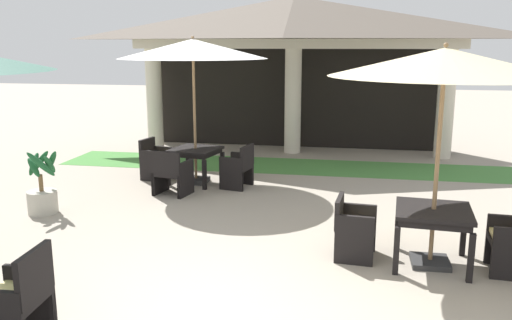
# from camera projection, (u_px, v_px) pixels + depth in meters

# --- Properties ---
(ground_plane) EXTENTS (60.00, 60.00, 0.00)m
(ground_plane) POSITION_uv_depth(u_px,v_px,m) (196.00, 318.00, 5.50)
(ground_plane) COLOR #9E9384
(background_pavilion) EXTENTS (8.71, 3.06, 3.94)m
(background_pavilion) POSITION_uv_depth(u_px,v_px,m) (294.00, 31.00, 13.34)
(background_pavilion) COLOR beige
(background_pavilion) RESTS_ON ground
(lawn_strip) EXTENTS (10.51, 1.66, 0.01)m
(lawn_strip) POSITION_uv_depth(u_px,v_px,m) (284.00, 166.00, 12.36)
(lawn_strip) COLOR #47843D
(lawn_strip) RESTS_ON ground
(patio_table_near_foreground) EXTENTS (1.00, 1.00, 0.75)m
(patio_table_near_foreground) POSITION_uv_depth(u_px,v_px,m) (433.00, 217.00, 6.70)
(patio_table_near_foreground) COLOR black
(patio_table_near_foreground) RESTS_ON ground
(patio_umbrella_near_foreground) EXTENTS (2.77, 2.77, 2.80)m
(patio_umbrella_near_foreground) POSITION_uv_depth(u_px,v_px,m) (445.00, 64.00, 6.29)
(patio_umbrella_near_foreground) COLOR #2D2D2D
(patio_umbrella_near_foreground) RESTS_ON ground
(patio_chair_near_foreground_west) EXTENTS (0.55, 0.63, 0.81)m
(patio_chair_near_foreground_west) POSITION_uv_depth(u_px,v_px,m) (353.00, 228.00, 7.01)
(patio_chair_near_foreground_west) COLOR black
(patio_chair_near_foreground_west) RESTS_ON ground
(patio_chair_mid_left_east) EXTENTS (0.54, 0.63, 0.93)m
(patio_chair_mid_left_east) POSITION_uv_depth(u_px,v_px,m) (18.00, 300.00, 4.97)
(patio_chair_mid_left_east) COLOR black
(patio_chair_mid_left_east) RESTS_ON ground
(patio_table_mid_right) EXTENTS (1.04, 1.04, 0.72)m
(patio_table_mid_right) POSITION_uv_depth(u_px,v_px,m) (196.00, 153.00, 10.74)
(patio_table_mid_right) COLOR black
(patio_table_mid_right) RESTS_ON ground
(patio_umbrella_mid_right) EXTENTS (2.92, 2.92, 2.93)m
(patio_umbrella_mid_right) POSITION_uv_depth(u_px,v_px,m) (193.00, 50.00, 10.30)
(patio_umbrella_mid_right) COLOR #2D2D2D
(patio_umbrella_mid_right) RESTS_ON ground
(patio_chair_mid_right_west) EXTENTS (0.62, 0.65, 0.84)m
(patio_chair_mid_right_west) POSITION_uv_depth(u_px,v_px,m) (156.00, 160.00, 11.13)
(patio_chair_mid_right_west) COLOR black
(patio_chair_mid_right_west) RESTS_ON ground
(patio_chair_mid_right_east) EXTENTS (0.60, 0.68, 0.85)m
(patio_chair_mid_right_east) POSITION_uv_depth(u_px,v_px,m) (238.00, 167.00, 10.43)
(patio_chair_mid_right_east) COLOR black
(patio_chair_mid_right_east) RESTS_ON ground
(patio_chair_mid_right_south) EXTENTS (0.71, 0.65, 0.86)m
(patio_chair_mid_right_south) POSITION_uv_depth(u_px,v_px,m) (172.00, 173.00, 9.92)
(patio_chair_mid_right_south) COLOR black
(patio_chair_mid_right_south) RESTS_ON ground
(potted_palm_left_edge) EXTENTS (0.60, 0.68, 1.13)m
(potted_palm_left_edge) POSITION_uv_depth(u_px,v_px,m) (43.00, 193.00, 8.84)
(potted_palm_left_edge) COLOR #B2AD9E
(potted_palm_left_edge) RESTS_ON ground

